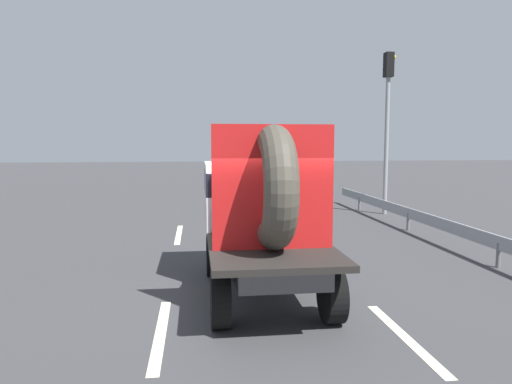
{
  "coord_description": "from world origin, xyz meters",
  "views": [
    {
      "loc": [
        -0.93,
        -8.14,
        2.74
      ],
      "look_at": [
        0.25,
        1.15,
        1.76
      ],
      "focal_mm": 33.15,
      "sensor_mm": 36.0,
      "label": 1
    }
  ],
  "objects_px": {
    "flatbed_truck": "(259,205)",
    "oncoming_car": "(285,168)",
    "traffic_light": "(387,110)",
    "distant_sedan": "(284,181)"
  },
  "relations": [
    {
      "from": "distant_sedan",
      "to": "oncoming_car",
      "type": "relative_size",
      "value": 1.03
    },
    {
      "from": "oncoming_car",
      "to": "distant_sedan",
      "type": "bearing_deg",
      "value": -100.98
    },
    {
      "from": "flatbed_truck",
      "to": "oncoming_car",
      "type": "bearing_deg",
      "value": 78.23
    },
    {
      "from": "traffic_light",
      "to": "oncoming_car",
      "type": "relative_size",
      "value": 1.52
    },
    {
      "from": "flatbed_truck",
      "to": "distant_sedan",
      "type": "relative_size",
      "value": 1.11
    },
    {
      "from": "flatbed_truck",
      "to": "distant_sedan",
      "type": "bearing_deg",
      "value": 77.59
    },
    {
      "from": "flatbed_truck",
      "to": "traffic_light",
      "type": "relative_size",
      "value": 0.75
    },
    {
      "from": "traffic_light",
      "to": "oncoming_car",
      "type": "xyz_separation_m",
      "value": [
        -0.08,
        20.01,
        -3.24
      ]
    },
    {
      "from": "traffic_light",
      "to": "flatbed_truck",
      "type": "bearing_deg",
      "value": -125.48
    },
    {
      "from": "flatbed_truck",
      "to": "oncoming_car",
      "type": "relative_size",
      "value": 1.14
    }
  ]
}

